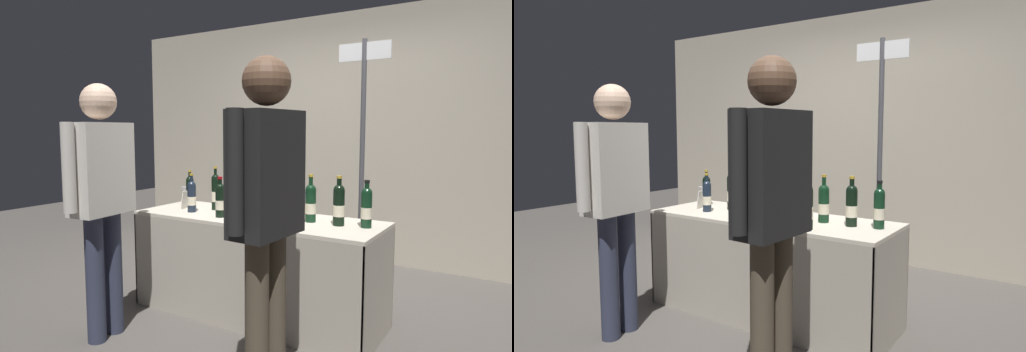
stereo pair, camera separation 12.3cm
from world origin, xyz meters
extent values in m
plane|color=#514C47|center=(0.00, 0.00, 0.00)|extent=(12.00, 12.00, 0.00)
cube|color=#B2A893|center=(0.00, 1.87, 1.31)|extent=(5.63, 0.12, 2.62)
cube|color=beige|center=(0.00, 0.00, 0.74)|extent=(1.87, 0.64, 0.02)
cube|color=#ABA392|center=(0.00, -0.32, 0.37)|extent=(1.87, 0.01, 0.73)
cube|color=#ABA392|center=(0.00, 0.32, 0.37)|extent=(1.87, 0.01, 0.73)
cube|color=#ABA392|center=(-0.93, 0.00, 0.37)|extent=(0.01, 0.64, 0.73)
cube|color=#ABA392|center=(0.93, 0.00, 0.37)|extent=(0.01, 0.64, 0.73)
cylinder|color=black|center=(0.03, 0.02, 0.86)|extent=(0.07, 0.07, 0.20)
sphere|color=black|center=(0.03, 0.02, 0.96)|extent=(0.06, 0.06, 0.06)
cylinder|color=black|center=(0.03, 0.02, 1.00)|extent=(0.02, 0.02, 0.08)
cylinder|color=maroon|center=(0.03, 0.02, 1.05)|extent=(0.03, 0.03, 0.02)
cylinder|color=beige|center=(0.03, 0.02, 0.84)|extent=(0.07, 0.07, 0.06)
cylinder|color=black|center=(0.63, 0.03, 0.87)|extent=(0.08, 0.08, 0.24)
sphere|color=black|center=(0.63, 0.03, 0.99)|extent=(0.08, 0.08, 0.08)
cylinder|color=black|center=(0.63, 0.03, 1.03)|extent=(0.03, 0.03, 0.08)
cylinder|color=#B7932D|center=(0.63, 0.03, 1.08)|extent=(0.04, 0.04, 0.02)
cylinder|color=beige|center=(0.63, 0.03, 0.86)|extent=(0.08, 0.08, 0.08)
cylinder|color=black|center=(-0.21, -0.16, 0.86)|extent=(0.07, 0.07, 0.21)
sphere|color=black|center=(-0.21, -0.16, 0.97)|extent=(0.07, 0.07, 0.07)
cylinder|color=black|center=(-0.21, -0.16, 1.00)|extent=(0.03, 0.03, 0.07)
cylinder|color=maroon|center=(-0.21, -0.16, 1.04)|extent=(0.03, 0.03, 0.02)
cylinder|color=beige|center=(-0.21, -0.16, 0.85)|extent=(0.07, 0.07, 0.07)
cylinder|color=black|center=(-0.72, 0.11, 0.86)|extent=(0.06, 0.06, 0.22)
sphere|color=black|center=(-0.72, 0.11, 0.97)|extent=(0.06, 0.06, 0.06)
cylinder|color=black|center=(-0.72, 0.11, 1.01)|extent=(0.02, 0.02, 0.07)
cylinder|color=#B7932D|center=(-0.72, 0.11, 1.05)|extent=(0.03, 0.03, 0.02)
cylinder|color=beige|center=(-0.72, 0.11, 0.85)|extent=(0.07, 0.07, 0.07)
cylinder|color=black|center=(0.42, 0.03, 0.87)|extent=(0.08, 0.08, 0.23)
sphere|color=black|center=(0.42, 0.03, 0.98)|extent=(0.07, 0.07, 0.07)
cylinder|color=black|center=(0.42, 0.03, 1.03)|extent=(0.03, 0.03, 0.09)
cylinder|color=#B7932D|center=(0.42, 0.03, 1.08)|extent=(0.03, 0.03, 0.02)
cylinder|color=beige|center=(0.42, 0.03, 0.85)|extent=(0.08, 0.08, 0.07)
cylinder|color=#192333|center=(-0.52, -0.11, 0.86)|extent=(0.07, 0.07, 0.21)
sphere|color=#192333|center=(-0.52, -0.11, 0.96)|extent=(0.07, 0.07, 0.07)
cylinder|color=#192333|center=(-0.52, -0.11, 1.00)|extent=(0.02, 0.02, 0.08)
cylinder|color=#B7932D|center=(-0.52, -0.11, 1.05)|extent=(0.03, 0.03, 0.02)
cylinder|color=beige|center=(-0.52, -0.11, 0.84)|extent=(0.07, 0.07, 0.07)
cylinder|color=black|center=(-0.42, 0.07, 0.88)|extent=(0.06, 0.06, 0.25)
sphere|color=black|center=(-0.42, 0.07, 1.01)|extent=(0.06, 0.06, 0.06)
cylinder|color=black|center=(-0.42, 0.07, 1.05)|extent=(0.02, 0.02, 0.08)
cylinder|color=#B7932D|center=(-0.42, 0.07, 1.10)|extent=(0.03, 0.03, 0.02)
cylinder|color=beige|center=(-0.42, 0.07, 0.86)|extent=(0.07, 0.07, 0.08)
cylinder|color=black|center=(0.44, -0.22, 0.88)|extent=(0.08, 0.08, 0.25)
sphere|color=black|center=(0.44, -0.22, 1.01)|extent=(0.08, 0.08, 0.08)
cylinder|color=black|center=(0.44, -0.22, 1.05)|extent=(0.03, 0.03, 0.07)
cylinder|color=#B7932D|center=(0.44, -0.22, 1.09)|extent=(0.04, 0.04, 0.02)
cylinder|color=beige|center=(0.44, -0.22, 0.86)|extent=(0.08, 0.08, 0.08)
cylinder|color=black|center=(0.81, 0.06, 0.87)|extent=(0.07, 0.07, 0.23)
sphere|color=black|center=(0.81, 0.06, 0.98)|extent=(0.07, 0.07, 0.07)
cylinder|color=black|center=(0.81, 0.06, 1.02)|extent=(0.03, 0.03, 0.07)
cylinder|color=black|center=(0.81, 0.06, 1.06)|extent=(0.04, 0.04, 0.02)
cylinder|color=beige|center=(0.81, 0.06, 0.85)|extent=(0.07, 0.07, 0.07)
cylinder|color=silver|center=(-0.84, 0.18, 0.76)|extent=(0.06, 0.06, 0.00)
cylinder|color=silver|center=(-0.84, 0.18, 0.79)|extent=(0.01, 0.01, 0.06)
cone|color=silver|center=(-0.84, 0.18, 0.86)|extent=(0.07, 0.07, 0.07)
cylinder|color=tan|center=(0.28, -0.03, 0.83)|extent=(0.10, 0.10, 0.14)
cylinder|color=#38722D|center=(0.29, -0.03, 0.96)|extent=(0.03, 0.02, 0.27)
ellipsoid|color=gold|center=(0.28, -0.02, 1.10)|extent=(0.03, 0.03, 0.05)
cylinder|color=#38722D|center=(0.31, -0.03, 0.97)|extent=(0.05, 0.01, 0.30)
ellipsoid|color=gold|center=(0.33, -0.03, 1.12)|extent=(0.03, 0.03, 0.05)
cylinder|color=#38722D|center=(0.26, -0.02, 0.97)|extent=(0.03, 0.02, 0.28)
ellipsoid|color=gold|center=(0.28, -0.02, 1.11)|extent=(0.03, 0.03, 0.05)
cylinder|color=#38722D|center=(0.28, -0.02, 0.94)|extent=(0.03, 0.04, 0.23)
ellipsoid|color=pink|center=(0.27, -0.04, 1.06)|extent=(0.03, 0.03, 0.05)
cylinder|color=#38722D|center=(0.28, -0.03, 0.94)|extent=(0.01, 0.02, 0.22)
ellipsoid|color=gold|center=(0.28, -0.02, 1.05)|extent=(0.03, 0.03, 0.05)
cube|color=silver|center=(-0.66, 0.00, 0.83)|extent=(0.05, 0.15, 0.15)
cylinder|color=black|center=(-0.23, 0.68, 0.39)|extent=(0.12, 0.12, 0.77)
cylinder|color=black|center=(-0.21, 0.50, 0.39)|extent=(0.12, 0.12, 0.77)
cube|color=#4C6BB7|center=(-0.22, 0.59, 1.04)|extent=(0.25, 0.48, 0.55)
sphere|color=tan|center=(-0.22, 0.59, 1.44)|extent=(0.21, 0.21, 0.21)
cylinder|color=#4C6BB7|center=(-0.24, 0.86, 1.07)|extent=(0.08, 0.08, 0.50)
cylinder|color=#4C6BB7|center=(-0.20, 0.31, 1.07)|extent=(0.08, 0.08, 0.50)
cylinder|color=#2D3347|center=(-0.67, -0.91, 0.42)|extent=(0.12, 0.12, 0.84)
cylinder|color=#2D3347|center=(-0.68, -0.75, 0.42)|extent=(0.12, 0.12, 0.84)
cube|color=beige|center=(-0.67, -0.83, 1.14)|extent=(0.25, 0.43, 0.60)
sphere|color=beige|center=(-0.67, -0.83, 1.57)|extent=(0.23, 0.23, 0.23)
cylinder|color=beige|center=(-0.65, -1.09, 1.16)|extent=(0.08, 0.08, 0.55)
cylinder|color=beige|center=(-0.69, -0.58, 1.16)|extent=(0.08, 0.08, 0.55)
cylinder|color=#4C4233|center=(0.61, -0.96, 0.44)|extent=(0.12, 0.12, 0.87)
cylinder|color=#4C4233|center=(0.62, -0.81, 0.44)|extent=(0.12, 0.12, 0.87)
cube|color=black|center=(0.61, -0.89, 1.18)|extent=(0.24, 0.42, 0.62)
sphere|color=brown|center=(0.61, -0.89, 1.63)|extent=(0.24, 0.24, 0.24)
cylinder|color=black|center=(0.60, -1.13, 1.20)|extent=(0.08, 0.08, 0.57)
cylinder|color=black|center=(0.63, -0.64, 1.20)|extent=(0.08, 0.08, 0.57)
cylinder|color=#47474C|center=(0.45, 1.03, 1.08)|extent=(0.04, 0.04, 2.16)
cube|color=silver|center=(0.45, 1.03, 2.06)|extent=(0.45, 0.02, 0.15)
camera|label=1|loc=(1.72, -2.76, 1.39)|focal=31.44mm
camera|label=2|loc=(1.83, -2.70, 1.39)|focal=31.44mm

